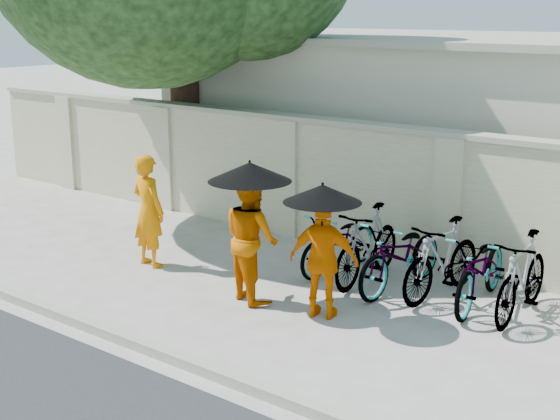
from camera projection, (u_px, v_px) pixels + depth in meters
The scene contains 15 objects.
ground at pixel (208, 298), 10.60m from camera, with size 80.00×80.00×0.00m, color #B8B3AD.
kerb at pixel (111, 333), 9.29m from camera, with size 40.00×0.16×0.12m, color #9C9A88.
compound_wall at pixel (394, 194), 12.20m from camera, with size 20.00×0.30×2.00m, color beige.
building_behind at pixel (546, 133), 14.35m from camera, with size 14.00×6.00×3.20m, color beige.
monk_left at pixel (148, 211), 11.74m from camera, with size 0.63×0.41×1.72m, color orange.
monk_center at pixel (251, 238), 10.36m from camera, with size 0.83×0.65×1.72m, color #CD5C00.
parasol_center at pixel (250, 172), 10.04m from camera, with size 1.10×1.10×0.93m.
monk_right at pixel (324, 260), 9.76m from camera, with size 0.89×0.37×1.52m, color #F26C00.
parasol_right at pixel (322, 194), 9.47m from camera, with size 0.97×0.97×0.88m.
bike_0 at pixel (340, 242), 11.58m from camera, with size 0.60×1.72×0.90m, color gray.
bike_1 at pixel (367, 245), 11.12m from camera, with size 0.52×1.83×1.10m, color gray.
bike_2 at pixel (401, 255), 10.78m from camera, with size 0.67×1.92×1.01m, color gray.
bike_3 at pixel (442, 259), 10.51m from camera, with size 0.51×1.79×1.08m, color gray.
bike_4 at pixel (482, 269), 10.20m from camera, with size 0.67×1.92×1.01m, color gray.
bike_5 at pixel (522, 277), 9.81m from camera, with size 0.51×1.80×1.08m, color gray.
Camera 1 is at (6.90, -7.26, 3.81)m, focal length 50.00 mm.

